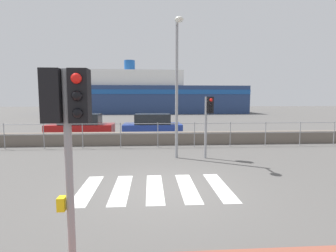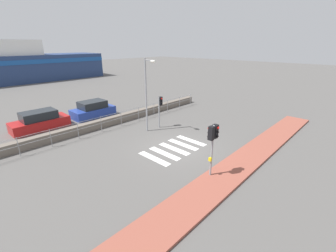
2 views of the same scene
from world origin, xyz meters
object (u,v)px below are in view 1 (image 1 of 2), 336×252
Objects in this scene: traffic_light_far at (209,113)px; ferry_boat at (148,96)px; streetlamp at (177,73)px; parked_car_red at (81,127)px; traffic_light_near at (67,117)px; parked_car_blue at (152,127)px.

ferry_boat is at bearing 94.52° from traffic_light_far.
streetlamp is at bearing -177.80° from traffic_light_far.
traffic_light_far is 0.46× the size of streetlamp.
ferry_boat reaches higher than parked_car_red.
ferry_boat is 7.59× the size of parked_car_red.
parked_car_red is (-4.09, -28.11, -2.38)m from ferry_boat.
parked_car_red is at bearing 129.51° from streetlamp.
traffic_light_near is 7.42m from streetlamp.
traffic_light_far is 2.05m from streetlamp.
traffic_light_near is at bearing -95.04° from parked_car_blue.
streetlamp reaches higher than parked_car_blue.
traffic_light_far is at bearing -44.32° from parked_car_red.
ferry_boat is at bearing 81.71° from parked_car_red.
streetlamp is at bearing 72.99° from traffic_light_near.
ferry_boat is at bearing 89.07° from traffic_light_near.
traffic_light_near is 41.85m from ferry_boat.
traffic_light_near is 0.67× the size of parked_car_red.
parked_car_blue is (-2.22, 6.68, -1.23)m from traffic_light_far.
traffic_light_near is 0.74× the size of parked_car_blue.
parked_car_blue is (4.62, 0.00, -0.01)m from parked_car_red.
traffic_light_far is 0.61× the size of parked_car_red.
streetlamp is 1.45× the size of parked_car_blue.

